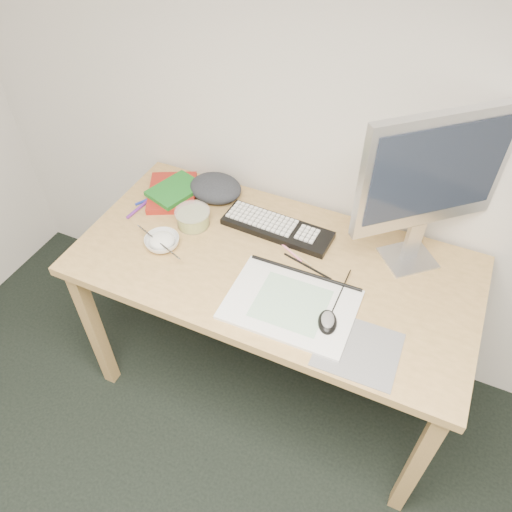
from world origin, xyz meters
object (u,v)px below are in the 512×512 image
at_px(desk, 273,278).
at_px(monitor, 433,176).
at_px(rice_bowl, 162,242).
at_px(keyboard, 277,228).
at_px(sketchpad, 291,304).

distance_m(desk, monitor, 0.64).
distance_m(monitor, rice_bowl, 0.94).
bearing_deg(desk, keyboard, 108.97).
xyz_separation_m(sketchpad, keyboard, (-0.18, 0.31, 0.01)).
bearing_deg(rice_bowl, keyboard, 35.89).
xyz_separation_m(keyboard, rice_bowl, (-0.34, -0.25, 0.01)).
bearing_deg(monitor, rice_bowl, 158.63).
relative_size(desk, monitor, 2.45).
bearing_deg(rice_bowl, desk, 12.96).
distance_m(keyboard, rice_bowl, 0.42).
bearing_deg(desk, rice_bowl, -167.04).
bearing_deg(sketchpad, monitor, 50.18).
height_order(sketchpad, monitor, monitor).
relative_size(desk, sketchpad, 3.42).
relative_size(keyboard, rice_bowl, 3.30).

